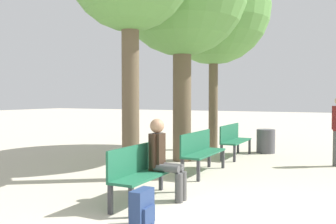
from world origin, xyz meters
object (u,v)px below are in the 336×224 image
(bench_row_1, at_px, (200,149))
(trash_bin, at_px, (266,141))
(bench_row_2, at_px, (233,138))
(backpack, at_px, (142,209))
(person_seated, at_px, (163,157))
(tree_row_2, at_px, (214,8))
(bench_row_0, at_px, (143,168))

(bench_row_1, bearing_deg, trash_bin, 79.89)
(bench_row_2, relative_size, backpack, 3.36)
(person_seated, xyz_separation_m, trash_bin, (0.43, 5.98, -0.35))
(bench_row_1, height_order, trash_bin, bench_row_1)
(bench_row_2, distance_m, backpack, 6.16)
(trash_bin, bearing_deg, backpack, -90.44)
(tree_row_2, height_order, person_seated, tree_row_2)
(tree_row_2, distance_m, trash_bin, 4.52)
(bench_row_2, height_order, backpack, bench_row_2)
(bench_row_2, distance_m, trash_bin, 1.37)
(bench_row_2, bearing_deg, person_seated, -87.21)
(bench_row_1, xyz_separation_m, tree_row_2, (-1.05, 3.78, 4.01))
(bench_row_2, relative_size, tree_row_2, 0.26)
(bench_row_2, bearing_deg, bench_row_1, -90.00)
(person_seated, height_order, trash_bin, person_seated)
(bench_row_2, distance_m, tree_row_2, 4.32)
(bench_row_2, height_order, tree_row_2, tree_row_2)
(bench_row_0, relative_size, backpack, 3.36)
(bench_row_0, height_order, bench_row_2, same)
(bench_row_1, height_order, tree_row_2, tree_row_2)
(bench_row_1, relative_size, trash_bin, 2.33)
(bench_row_2, xyz_separation_m, tree_row_2, (-1.05, 1.25, 4.01))
(bench_row_1, xyz_separation_m, trash_bin, (0.66, 3.72, -0.18))
(bench_row_0, distance_m, bench_row_2, 5.06)
(bench_row_2, bearing_deg, trash_bin, 60.83)
(tree_row_2, xyz_separation_m, trash_bin, (1.71, -0.06, -4.19))
(bench_row_0, height_order, person_seated, person_seated)
(bench_row_0, height_order, backpack, bench_row_0)
(tree_row_2, distance_m, backpack, 8.69)
(bench_row_0, bearing_deg, trash_bin, 83.94)
(bench_row_0, relative_size, person_seated, 1.25)
(bench_row_0, relative_size, bench_row_1, 1.00)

